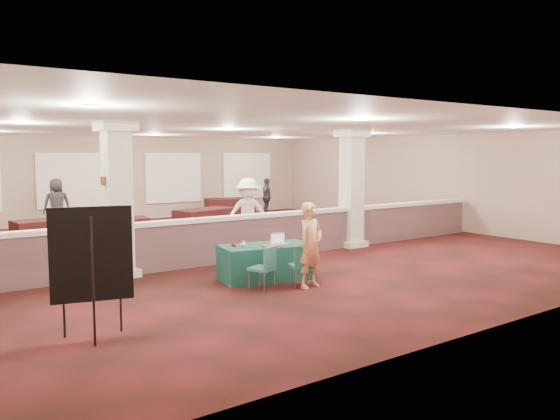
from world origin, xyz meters
TOP-DOWN VIEW (x-y plane):
  - ground at (0.00, 0.00)m, footprint 16.00×16.00m
  - wall_back at (0.00, 8.00)m, footprint 16.00×0.04m
  - wall_front at (0.00, -8.00)m, footprint 16.00×0.04m
  - wall_right at (8.00, 0.00)m, footprint 0.04×16.00m
  - ceiling at (0.00, 0.00)m, footprint 16.00×16.00m
  - partition_wall at (0.00, -1.50)m, footprint 15.60×0.28m
  - column_left at (-3.50, -1.50)m, footprint 0.72×0.72m
  - column_right at (3.00, -1.50)m, footprint 0.72×0.72m
  - sconce_left at (-3.78, -1.50)m, footprint 0.12×0.12m
  - sconce_right at (-3.22, -1.50)m, footprint 0.12×0.12m
  - near_table at (-1.14, -3.46)m, footprint 1.96×1.23m
  - conf_chair_main at (-0.96, -4.45)m, footprint 0.52×0.52m
  - conf_chair_side at (-1.69, -4.25)m, footprint 0.54×0.54m
  - easel_board at (-5.11, -5.15)m, footprint 1.06×0.62m
  - woman at (-0.83, -4.53)m, footprint 0.65×0.50m
  - far_table_front_left at (-3.25, 0.30)m, footprint 2.01×1.05m
  - far_table_front_center at (-2.00, 3.00)m, footprint 1.76×1.00m
  - far_table_front_right at (6.18, 0.30)m, footprint 2.05×1.21m
  - far_table_back_left at (-3.81, 3.20)m, footprint 1.98×1.15m
  - far_table_back_center at (0.92, 3.20)m, footprint 2.10×1.40m
  - far_table_back_right at (3.77, 6.50)m, footprint 2.10×1.44m
  - attendee_b at (0.59, 0.00)m, footprint 1.33×0.99m
  - attendee_c at (5.23, 6.00)m, footprint 0.99×0.96m
  - attendee_d at (-2.86, 6.50)m, footprint 0.91×0.56m
  - laptop_base at (-0.87, -3.56)m, footprint 0.35×0.28m
  - laptop_screen at (-0.85, -3.45)m, footprint 0.31×0.07m
  - screen_glow at (-0.85, -3.46)m, footprint 0.28×0.06m
  - knitting at (-1.14, -3.70)m, footprint 0.43×0.35m
  - yarn_cream at (-1.68, -3.46)m, footprint 0.11×0.11m
  - yarn_red at (-1.80, -3.29)m, footprint 0.10×0.10m
  - yarn_grey at (-1.55, -3.27)m, footprint 0.10×0.10m
  - scissors at (-0.58, -3.84)m, footprint 0.12×0.05m

SIDE VIEW (x-z plane):
  - ground at x=0.00m, z-range 0.00..0.00m
  - far_table_front_center at x=-2.00m, z-range 0.00..0.69m
  - near_table at x=-1.14m, z-range 0.00..0.70m
  - far_table_back_left at x=-3.81m, z-range 0.00..0.77m
  - far_table_back_right at x=3.77m, z-range 0.00..0.78m
  - far_table_back_center at x=0.92m, z-range 0.00..0.78m
  - far_table_front_right at x=6.18m, z-range 0.00..0.79m
  - far_table_front_left at x=-3.25m, z-range 0.00..0.81m
  - conf_chair_main at x=-0.96m, z-range 0.07..0.89m
  - conf_chair_side at x=-1.69m, z-range 0.08..0.91m
  - partition_wall at x=0.00m, z-range 0.02..1.12m
  - scissors at x=-0.58m, z-range 0.70..0.71m
  - laptop_base at x=-0.87m, z-range 0.70..0.72m
  - knitting at x=-1.14m, z-range 0.70..0.73m
  - yarn_red at x=-1.80m, z-range 0.70..0.80m
  - yarn_grey at x=-1.55m, z-range 0.70..0.80m
  - yarn_cream at x=-1.68m, z-range 0.70..0.81m
  - attendee_c at x=5.23m, z-range 0.00..1.59m
  - screen_glow at x=-0.85m, z-range 0.72..0.90m
  - woman at x=-0.83m, z-range 0.00..1.63m
  - laptop_screen at x=-0.85m, z-range 0.72..0.93m
  - attendee_d at x=-2.86m, z-range 0.00..1.75m
  - attendee_b at x=0.59m, z-range 0.00..1.89m
  - easel_board at x=-5.11m, z-range 0.25..2.08m
  - wall_back at x=0.00m, z-range 0.00..3.20m
  - wall_front at x=0.00m, z-range 0.00..3.20m
  - wall_right at x=8.00m, z-range 0.00..3.20m
  - column_left at x=-3.50m, z-range 0.04..3.24m
  - column_right at x=3.00m, z-range 0.04..3.24m
  - sconce_left at x=-3.78m, z-range 1.91..2.09m
  - sconce_right at x=-3.22m, z-range 1.91..2.09m
  - ceiling at x=0.00m, z-range 3.19..3.21m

